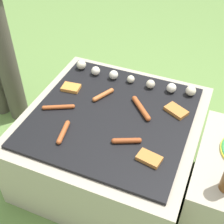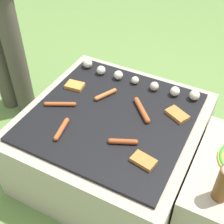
% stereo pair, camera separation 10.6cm
% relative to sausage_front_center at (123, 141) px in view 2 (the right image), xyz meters
% --- Properties ---
extents(ground_plane, '(14.00, 14.00, 0.00)m').
position_rel_sausage_front_center_xyz_m(ground_plane, '(-0.14, 0.15, -0.45)').
color(ground_plane, '#608442').
extents(grill, '(0.92, 0.92, 0.44)m').
position_rel_sausage_front_center_xyz_m(grill, '(-0.14, 0.15, -0.23)').
color(grill, '#A89E8C').
rests_on(grill, ground_plane).
extents(sausage_front_left, '(0.16, 0.09, 0.02)m').
position_rel_sausage_front_center_xyz_m(sausage_front_left, '(-0.42, 0.09, -0.00)').
color(sausage_front_left, '#A34C23').
rests_on(sausage_front_left, grill).
extents(sausage_back_right, '(0.08, 0.14, 0.03)m').
position_rel_sausage_front_center_xyz_m(sausage_back_right, '(-0.24, 0.28, -0.00)').
color(sausage_back_right, '#B7602D').
rests_on(sausage_back_right, grill).
extents(sausage_mid_right, '(0.05, 0.16, 0.03)m').
position_rel_sausage_front_center_xyz_m(sausage_mid_right, '(-0.31, -0.07, -0.00)').
color(sausage_mid_right, '#A34C23').
rests_on(sausage_mid_right, grill).
extents(sausage_front_center, '(0.14, 0.08, 0.03)m').
position_rel_sausage_front_center_xyz_m(sausage_front_center, '(0.00, 0.00, 0.00)').
color(sausage_front_center, '#93421E').
rests_on(sausage_front_center, grill).
extents(sausage_back_center, '(0.15, 0.15, 0.03)m').
position_rel_sausage_front_center_xyz_m(sausage_back_center, '(-0.01, 0.25, 0.00)').
color(sausage_back_center, '#A34C23').
rests_on(sausage_back_center, grill).
extents(bread_slice_center, '(0.14, 0.12, 0.02)m').
position_rel_sausage_front_center_xyz_m(bread_slice_center, '(0.17, 0.31, -0.00)').
color(bread_slice_center, '#B27033').
rests_on(bread_slice_center, grill).
extents(bread_slice_right, '(0.11, 0.08, 0.02)m').
position_rel_sausage_front_center_xyz_m(bread_slice_right, '(-0.44, 0.27, -0.00)').
color(bread_slice_right, '#D18438').
rests_on(bread_slice_right, grill).
extents(bread_slice_left, '(0.12, 0.09, 0.02)m').
position_rel_sausage_front_center_xyz_m(bread_slice_left, '(0.13, -0.06, -0.00)').
color(bread_slice_left, '#B27033').
rests_on(bread_slice_left, grill).
extents(mushroom_row, '(0.74, 0.08, 0.06)m').
position_rel_sausage_front_center_xyz_m(mushroom_row, '(-0.14, 0.47, 0.01)').
color(mushroom_row, beige).
rests_on(mushroom_row, grill).
extents(condiment_bottle, '(0.06, 0.06, 0.21)m').
position_rel_sausage_front_center_xyz_m(condiment_bottle, '(0.48, -0.08, 0.08)').
color(condiment_bottle, brown).
rests_on(condiment_bottle, side_ledge).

